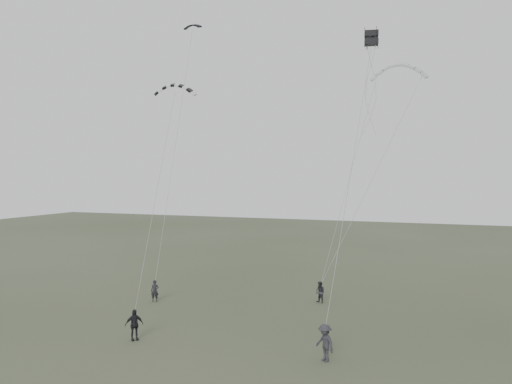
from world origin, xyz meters
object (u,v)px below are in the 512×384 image
(flyer_center, at_px, (134,325))
(kite_box, at_px, (371,38))
(kite_striped, at_px, (175,85))
(flyer_right, at_px, (320,292))
(flyer_far, at_px, (325,343))
(kite_pale_large, at_px, (399,65))
(kite_dark_small, at_px, (192,25))
(flyer_left, at_px, (155,291))

(flyer_center, xyz_separation_m, kite_box, (11.48, 5.87, 15.45))
(flyer_center, distance_m, kite_striped, 16.08)
(flyer_right, distance_m, flyer_far, 10.71)
(kite_pale_large, distance_m, kite_box, 8.43)
(kite_striped, bearing_deg, kite_dark_small, 84.34)
(flyer_left, xyz_separation_m, flyer_far, (13.45, -6.75, 0.14))
(kite_pale_large, xyz_separation_m, kite_striped, (-14.08, -6.61, -1.65))
(kite_striped, height_order, kite_box, kite_box)
(flyer_left, relative_size, flyer_right, 1.01)
(flyer_center, height_order, kite_pale_large, kite_pale_large)
(kite_pale_large, bearing_deg, flyer_left, -158.61)
(flyer_far, bearing_deg, flyer_right, 141.76)
(kite_box, bearing_deg, flyer_far, -114.83)
(flyer_right, bearing_deg, kite_box, -23.25)
(flyer_right, relative_size, flyer_far, 0.84)
(flyer_right, height_order, kite_pale_large, kite_pale_large)
(kite_dark_small, relative_size, kite_box, 1.95)
(flyer_left, relative_size, flyer_far, 0.84)
(flyer_right, distance_m, kite_dark_small, 22.80)
(flyer_left, xyz_separation_m, flyer_right, (10.81, 3.63, -0.00))
(flyer_left, distance_m, kite_box, 21.50)
(flyer_right, xyz_separation_m, flyer_center, (-7.50, -10.97, 0.09))
(flyer_left, height_order, flyer_right, flyer_left)
(flyer_left, bearing_deg, kite_box, -27.54)
(kite_dark_small, distance_m, kite_box, 17.23)
(flyer_center, bearing_deg, flyer_right, 9.98)
(flyer_far, bearing_deg, kite_striped, -173.11)
(flyer_center, height_order, kite_striped, kite_striped)
(flyer_right, relative_size, kite_box, 1.95)
(flyer_right, height_order, flyer_far, flyer_far)
(kite_dark_small, bearing_deg, flyer_far, -36.48)
(flyer_far, bearing_deg, kite_box, 113.27)
(flyer_right, distance_m, kite_striped, 17.23)
(flyer_right, relative_size, flyer_center, 0.89)
(flyer_right, xyz_separation_m, kite_dark_small, (-10.94, 2.35, 19.87))
(flyer_right, distance_m, flyer_center, 13.29)
(flyer_left, height_order, flyer_far, flyer_far)
(flyer_center, xyz_separation_m, kite_dark_small, (-3.45, 13.32, 19.78))
(kite_pale_large, relative_size, kite_box, 5.12)
(flyer_right, xyz_separation_m, flyer_far, (2.64, -10.38, 0.14))
(flyer_left, relative_size, kite_dark_small, 1.00)
(flyer_left, bearing_deg, flyer_right, -3.33)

